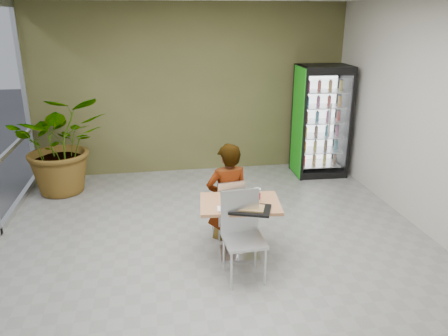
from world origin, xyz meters
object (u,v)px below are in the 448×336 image
Objects in this scene: chair_near at (242,228)px; soda_cup at (257,195)px; beverage_fridge at (321,121)px; potted_plant at (61,144)px; dining_table at (240,218)px; cafeteria_tray at (250,210)px; chair_far at (229,204)px; seated_woman at (228,201)px.

chair_near is 0.54m from soda_cup.
potted_plant is at bearing -175.73° from beverage_fridge.
cafeteria_tray reaches higher than dining_table.
chair_near reaches higher than chair_far.
seated_woman is at bearing 95.97° from dining_table.
cafeteria_tray is 0.28× the size of potted_plant.
beverage_fridge reaches higher than soda_cup.
chair_far is at bearing 86.06° from chair_near.
chair_near is 0.63× the size of seated_woman.
soda_cup is (0.26, -0.51, 0.33)m from chair_far.
beverage_fridge reaches higher than chair_near.
soda_cup is 0.34× the size of cafeteria_tray.
soda_cup is 3.87m from potted_plant.
chair_far is 0.82× the size of chair_near.
beverage_fridge is at bearing -141.94° from chair_far.
seated_woman is 0.96× the size of potted_plant.
cafeteria_tray is at bearing -121.48° from beverage_fridge.
dining_table is 2.21× the size of cafeteria_tray.
potted_plant reaches higher than chair_far.
chair_far is at bearing 117.04° from soda_cup.
chair_near reaches higher than cafeteria_tray.
soda_cup is 0.31m from cafeteria_tray.
soda_cup is 3.43m from beverage_fridge.
seated_woman is 3.31m from potted_plant.
cafeteria_tray is at bearing -48.05° from potted_plant.
soda_cup is (0.28, 0.41, 0.22)m from chair_near.
cafeteria_tray is at bearing -75.14° from dining_table.
beverage_fridge reaches higher than chair_far.
potted_plant is at bearing 136.21° from soda_cup.
potted_plant is at bearing 126.12° from chair_near.
dining_table is at bearing -179.05° from soda_cup.
chair_far is 0.52× the size of seated_woman.
dining_table is 0.52m from chair_far.
chair_far is at bearing -40.55° from potted_plant.
seated_woman is 10.04× the size of soda_cup.
potted_plant is (-2.52, 3.09, 0.25)m from chair_near.
seated_woman is (-0.06, 0.55, -0.01)m from dining_table.
chair_near is (-0.01, -0.93, 0.11)m from chair_far.
beverage_fridge is (1.94, 2.82, 0.22)m from soda_cup.
seated_woman is at bearing -40.18° from potted_plant.
chair_near is 2.18× the size of cafeteria_tray.
dining_table is 0.61× the size of potted_plant.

